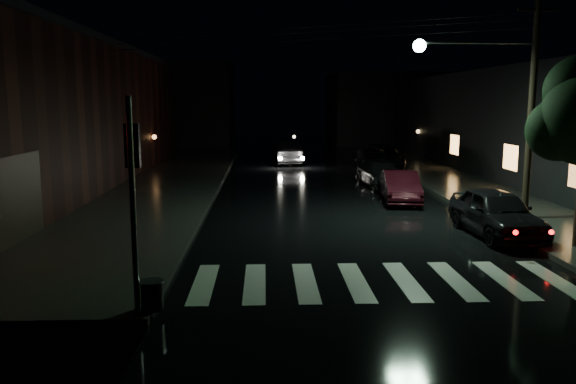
{
  "coord_description": "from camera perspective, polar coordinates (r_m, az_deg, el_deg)",
  "views": [
    {
      "loc": [
        0.25,
        -12.26,
        4.24
      ],
      "look_at": [
        0.93,
        4.07,
        1.6
      ],
      "focal_mm": 35.0,
      "sensor_mm": 36.0,
      "label": 1
    }
  ],
  "objects": [
    {
      "name": "utility_pole",
      "position": [
        21.08,
        21.94,
        9.5
      ],
      "size": [
        4.92,
        0.44,
        8.0
      ],
      "color": "black",
      "rests_on": "ground"
    },
    {
      "name": "building_left",
      "position": [
        30.81,
        -26.02,
        6.88
      ],
      "size": [
        10.0,
        36.0,
        7.0
      ],
      "primitive_type": "cube",
      "color": "black",
      "rests_on": "ground"
    },
    {
      "name": "parked_car_c",
      "position": [
        28.65,
        9.42,
        1.83
      ],
      "size": [
        2.24,
        4.54,
        1.27
      ],
      "primitive_type": "imported",
      "rotation": [
        0.0,
        0.0,
        0.11
      ],
      "color": "black",
      "rests_on": "ground"
    },
    {
      "name": "building_far_right",
      "position": [
        58.89,
        11.23,
        8.29
      ],
      "size": [
        14.0,
        10.0,
        7.0
      ],
      "primitive_type": "cube",
      "color": "black",
      "rests_on": "ground"
    },
    {
      "name": "building_far_left",
      "position": [
        58.17,
        -12.69,
        8.72
      ],
      "size": [
        14.0,
        10.0,
        8.0
      ],
      "primitive_type": "cube",
      "color": "black",
      "rests_on": "ground"
    },
    {
      "name": "parked_car_a",
      "position": [
        19.02,
        20.4,
        -1.97
      ],
      "size": [
        1.97,
        4.5,
        1.51
      ],
      "primitive_type": "imported",
      "rotation": [
        0.0,
        0.0,
        0.04
      ],
      "color": "black",
      "rests_on": "ground"
    },
    {
      "name": "ground",
      "position": [
        12.97,
        -3.42,
        -9.92
      ],
      "size": [
        120.0,
        120.0,
        0.0
      ],
      "primitive_type": "plane",
      "color": "black",
      "rests_on": "ground"
    },
    {
      "name": "parked_car_b",
      "position": [
        24.32,
        11.36,
        0.54
      ],
      "size": [
        1.9,
        4.17,
        1.33
      ],
      "primitive_type": "imported",
      "rotation": [
        0.0,
        0.0,
        -0.13
      ],
      "color": "black",
      "rests_on": "ground"
    },
    {
      "name": "signal_pole_corner",
      "position": [
        11.38,
        -14.52,
        -4.83
      ],
      "size": [
        0.68,
        0.61,
        4.2
      ],
      "color": "slate",
      "rests_on": "ground"
    },
    {
      "name": "sidewalk_right",
      "position": [
        28.32,
        17.78,
        0.28
      ],
      "size": [
        4.0,
        44.0,
        0.15
      ],
      "primitive_type": "cube",
      "color": "#282826",
      "rests_on": "ground"
    },
    {
      "name": "oncoming_car",
      "position": [
        38.57,
        -0.15,
        4.03
      ],
      "size": [
        1.99,
        4.83,
        1.56
      ],
      "primitive_type": "imported",
      "rotation": [
        0.0,
        0.0,
        3.21
      ],
      "color": "black",
      "rests_on": "ground"
    },
    {
      "name": "parked_car_d",
      "position": [
        36.06,
        9.4,
        3.57
      ],
      "size": [
        3.11,
        5.9,
        1.58
      ],
      "primitive_type": "imported",
      "rotation": [
        0.0,
        0.0,
        -0.09
      ],
      "color": "black",
      "rests_on": "ground"
    },
    {
      "name": "building_right",
      "position": [
        34.6,
        26.73,
        6.15
      ],
      "size": [
        10.0,
        40.0,
        6.0
      ],
      "primitive_type": "cube",
      "color": "black",
      "rests_on": "ground"
    },
    {
      "name": "sidewalk_left",
      "position": [
        27.1,
        -13.53,
        0.08
      ],
      "size": [
        6.0,
        44.0,
        0.15
      ],
      "primitive_type": "cube",
      "color": "#282826",
      "rests_on": "ground"
    },
    {
      "name": "crosswalk",
      "position": [
        13.72,
        9.4,
        -8.93
      ],
      "size": [
        9.0,
        3.0,
        0.01
      ],
      "primitive_type": "cube",
      "color": "beige",
      "rests_on": "ground"
    }
  ]
}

